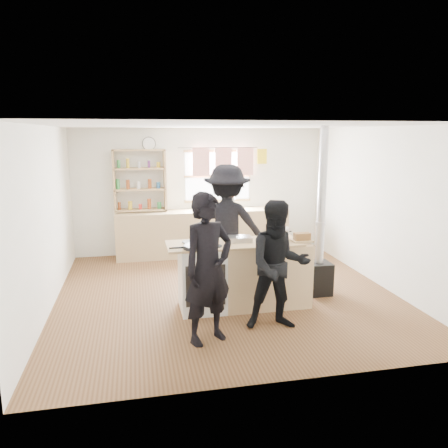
{
  "coord_description": "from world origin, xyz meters",
  "views": [
    {
      "loc": [
        -1.3,
        -6.19,
        2.39
      ],
      "look_at": [
        -0.05,
        -0.1,
        1.1
      ],
      "focal_mm": 35.0,
      "sensor_mm": 36.0,
      "label": 1
    }
  ],
  "objects_px": {
    "stockpot_counter": "(279,234)",
    "person_near_right": "(278,266)",
    "skillet_greens": "(196,246)",
    "thermos": "(233,203)",
    "person_far": "(227,226)",
    "stockpot_stove": "(209,235)",
    "cooking_island": "(244,274)",
    "roast_tray": "(238,239)",
    "bread_board": "(302,238)",
    "flue_heater": "(319,252)",
    "person_near_left": "(208,269)"
  },
  "relations": [
    {
      "from": "roast_tray",
      "to": "flue_heater",
      "type": "height_order",
      "value": "flue_heater"
    },
    {
      "from": "cooking_island",
      "to": "person_near_left",
      "type": "bearing_deg",
      "value": -125.45
    },
    {
      "from": "bread_board",
      "to": "cooking_island",
      "type": "bearing_deg",
      "value": 170.99
    },
    {
      "from": "person_near_right",
      "to": "skillet_greens",
      "type": "bearing_deg",
      "value": 155.98
    },
    {
      "from": "stockpot_counter",
      "to": "bread_board",
      "type": "bearing_deg",
      "value": -22.69
    },
    {
      "from": "stockpot_counter",
      "to": "person_far",
      "type": "xyz_separation_m",
      "value": [
        -0.54,
        0.95,
        -0.06
      ]
    },
    {
      "from": "bread_board",
      "to": "flue_heater",
      "type": "bearing_deg",
      "value": 40.31
    },
    {
      "from": "thermos",
      "to": "person_near_right",
      "type": "height_order",
      "value": "person_near_right"
    },
    {
      "from": "thermos",
      "to": "person_near_left",
      "type": "height_order",
      "value": "person_near_left"
    },
    {
      "from": "stockpot_counter",
      "to": "person_near_right",
      "type": "relative_size",
      "value": 0.17
    },
    {
      "from": "thermos",
      "to": "roast_tray",
      "type": "xyz_separation_m",
      "value": [
        -0.53,
        -2.71,
        -0.07
      ]
    },
    {
      "from": "skillet_greens",
      "to": "roast_tray",
      "type": "relative_size",
      "value": 0.88
    },
    {
      "from": "person_near_left",
      "to": "person_far",
      "type": "distance_m",
      "value": 1.98
    },
    {
      "from": "stockpot_counter",
      "to": "person_near_right",
      "type": "bearing_deg",
      "value": -109.13
    },
    {
      "from": "person_near_left",
      "to": "person_near_right",
      "type": "height_order",
      "value": "person_near_left"
    },
    {
      "from": "roast_tray",
      "to": "stockpot_stove",
      "type": "relative_size",
      "value": 1.67
    },
    {
      "from": "roast_tray",
      "to": "flue_heater",
      "type": "distance_m",
      "value": 1.35
    },
    {
      "from": "stockpot_counter",
      "to": "person_far",
      "type": "height_order",
      "value": "person_far"
    },
    {
      "from": "person_near_left",
      "to": "bread_board",
      "type": "bearing_deg",
      "value": 3.22
    },
    {
      "from": "stockpot_counter",
      "to": "roast_tray",
      "type": "bearing_deg",
      "value": 173.92
    },
    {
      "from": "thermos",
      "to": "stockpot_counter",
      "type": "distance_m",
      "value": 2.78
    },
    {
      "from": "bread_board",
      "to": "person_far",
      "type": "distance_m",
      "value": 1.35
    },
    {
      "from": "stockpot_counter",
      "to": "person_near_left",
      "type": "xyz_separation_m",
      "value": [
        -1.16,
        -0.93,
        -0.14
      ]
    },
    {
      "from": "roast_tray",
      "to": "thermos",
      "type": "bearing_deg",
      "value": 78.92
    },
    {
      "from": "stockpot_stove",
      "to": "stockpot_counter",
      "type": "xyz_separation_m",
      "value": [
        0.97,
        -0.15,
        0.01
      ]
    },
    {
      "from": "bread_board",
      "to": "stockpot_counter",
      "type": "bearing_deg",
      "value": 157.31
    },
    {
      "from": "cooking_island",
      "to": "stockpot_stove",
      "type": "relative_size",
      "value": 8.48
    },
    {
      "from": "stockpot_counter",
      "to": "person_near_left",
      "type": "distance_m",
      "value": 1.49
    },
    {
      "from": "person_near_right",
      "to": "person_far",
      "type": "relative_size",
      "value": 0.84
    },
    {
      "from": "skillet_greens",
      "to": "person_far",
      "type": "distance_m",
      "value": 1.33
    },
    {
      "from": "flue_heater",
      "to": "person_far",
      "type": "distance_m",
      "value": 1.48
    },
    {
      "from": "stockpot_stove",
      "to": "stockpot_counter",
      "type": "relative_size",
      "value": 0.84
    },
    {
      "from": "roast_tray",
      "to": "person_far",
      "type": "distance_m",
      "value": 0.89
    },
    {
      "from": "person_near_left",
      "to": "flue_heater",
      "type": "bearing_deg",
      "value": 6.08
    },
    {
      "from": "stockpot_stove",
      "to": "person_near_right",
      "type": "height_order",
      "value": "person_near_right"
    },
    {
      "from": "thermos",
      "to": "skillet_greens",
      "type": "xyz_separation_m",
      "value": [
        -1.16,
        -2.98,
        -0.08
      ]
    },
    {
      "from": "thermos",
      "to": "roast_tray",
      "type": "height_order",
      "value": "thermos"
    },
    {
      "from": "thermos",
      "to": "flue_heater",
      "type": "height_order",
      "value": "flue_heater"
    },
    {
      "from": "thermos",
      "to": "person_far",
      "type": "distance_m",
      "value": 1.9
    },
    {
      "from": "cooking_island",
      "to": "stockpot_counter",
      "type": "relative_size",
      "value": 7.12
    },
    {
      "from": "stockpot_stove",
      "to": "stockpot_counter",
      "type": "distance_m",
      "value": 0.98
    },
    {
      "from": "bread_board",
      "to": "roast_tray",
      "type": "bearing_deg",
      "value": 168.12
    },
    {
      "from": "stockpot_counter",
      "to": "skillet_greens",
      "type": "bearing_deg",
      "value": -170.25
    },
    {
      "from": "stockpot_counter",
      "to": "person_near_right",
      "type": "distance_m",
      "value": 0.83
    },
    {
      "from": "stockpot_stove",
      "to": "bread_board",
      "type": "distance_m",
      "value": 1.28
    },
    {
      "from": "roast_tray",
      "to": "bread_board",
      "type": "xyz_separation_m",
      "value": [
        0.86,
        -0.18,
        0.01
      ]
    },
    {
      "from": "skillet_greens",
      "to": "stockpot_counter",
      "type": "xyz_separation_m",
      "value": [
        1.2,
        0.21,
        0.06
      ]
    },
    {
      "from": "stockpot_counter",
      "to": "person_far",
      "type": "distance_m",
      "value": 1.09
    },
    {
      "from": "skillet_greens",
      "to": "person_near_right",
      "type": "height_order",
      "value": "person_near_right"
    },
    {
      "from": "roast_tray",
      "to": "stockpot_stove",
      "type": "bearing_deg",
      "value": 167.68
    }
  ]
}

